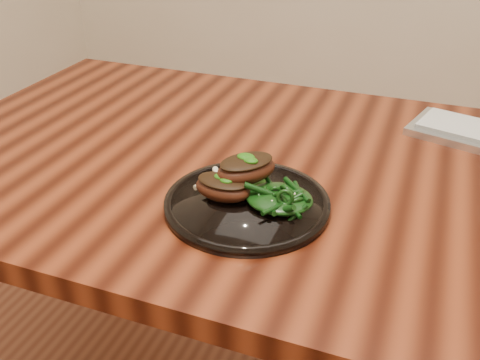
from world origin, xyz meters
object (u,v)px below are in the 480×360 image
at_px(desk, 337,213).
at_px(lamb_chop_front, 222,187).
at_px(greens_heap, 279,195).
at_px(plate, 247,203).

bearing_deg(desk, lamb_chop_front, -132.37).
bearing_deg(greens_heap, desk, 67.00).
relative_size(plate, lamb_chop_front, 2.62).
xyz_separation_m(desk, greens_heap, (-0.07, -0.15, 0.11)).
xyz_separation_m(plate, lamb_chop_front, (-0.04, -0.01, 0.03)).
xyz_separation_m(desk, lamb_chop_front, (-0.15, -0.17, 0.12)).
bearing_deg(plate, desk, 53.90).
xyz_separation_m(desk, plate, (-0.12, -0.16, 0.09)).
bearing_deg(desk, plate, -126.10).
bearing_deg(lamb_chop_front, desk, 47.63).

